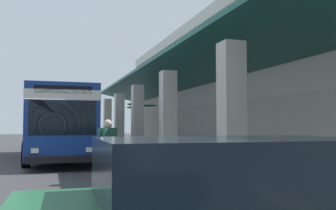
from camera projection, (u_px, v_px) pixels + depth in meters
ground at (228, 163)px, 15.76m from camera, size 120.00×120.00×0.00m
curb_strip at (146, 161)px, 16.05m from camera, size 36.46×0.50×0.12m
plaza_building at (327, 87)px, 19.18m from camera, size 30.69×16.54×7.20m
transit_bus at (60, 120)px, 17.96m from camera, size 11.23×2.89×3.34m
pedestrian at (108, 146)px, 10.41m from camera, size 0.51×0.60×1.76m
potted_palm at (139, 141)px, 22.10m from camera, size 1.34×1.80×2.95m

